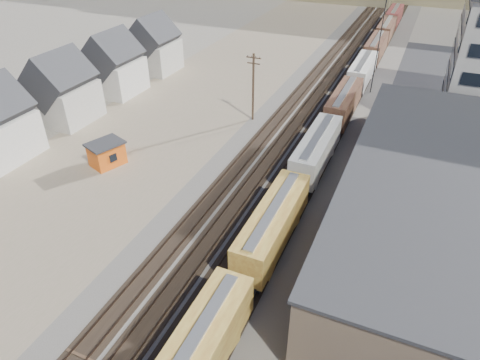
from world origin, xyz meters
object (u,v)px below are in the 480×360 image
at_px(maintenance_shed, 107,153).
at_px(parked_car_blue, 457,106).
at_px(utility_pole_north, 253,86).
at_px(freight_train, 354,86).

distance_m(maintenance_shed, parked_car_blue, 53.15).
bearing_deg(utility_pole_north, maintenance_shed, -121.22).
height_order(freight_train, maintenance_shed, freight_train).
height_order(maintenance_shed, parked_car_blue, maintenance_shed).
xyz_separation_m(maintenance_shed, parked_car_blue, (39.78, 35.25, -0.83)).
relative_size(freight_train, utility_pole_north, 11.97).
xyz_separation_m(utility_pole_north, parked_car_blue, (28.12, 16.01, -4.55)).
bearing_deg(parked_car_blue, maintenance_shed, 164.29).
bearing_deg(utility_pole_north, parked_car_blue, 29.66).
distance_m(freight_train, maintenance_shed, 39.88).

